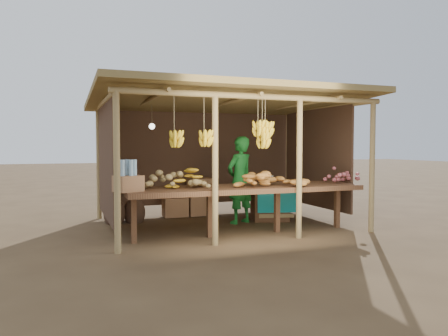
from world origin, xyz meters
name	(u,v)px	position (x,y,z in m)	size (l,w,h in m)	color
ground	(224,225)	(0.00, 0.00, 0.00)	(60.00, 60.00, 0.00)	brown
stall_structure	(220,121)	(-0.07, 0.01, 1.92)	(4.70, 3.50, 2.43)	#A48754
counter	(244,190)	(0.00, -0.95, 0.74)	(3.90, 1.05, 0.80)	brown
potato_heap	(174,176)	(-1.16, -0.85, 0.98)	(0.98, 0.59, 0.37)	#9E8551
sweet_potato_heap	(270,175)	(0.36, -1.17, 0.98)	(1.13, 0.68, 0.36)	#B3722E
onion_heap	(343,173)	(1.89, -1.00, 0.98)	(0.89, 0.53, 0.36)	#B6585E
banana_pile	(189,177)	(-0.92, -0.88, 0.97)	(0.60, 0.36, 0.35)	gold
tomato_basin	(124,183)	(-1.90, -0.69, 0.88)	(0.39, 0.39, 0.20)	navy
bottle_box	(128,179)	(-1.90, -1.14, 0.98)	(0.45, 0.41, 0.46)	#956643
vendor	(240,180)	(0.33, 0.05, 0.82)	(0.59, 0.39, 1.63)	#197226
tarp_crate	(270,201)	(1.02, 0.17, 0.37)	(0.89, 0.81, 0.89)	brown
carton_stack	(192,200)	(-0.29, 1.12, 0.34)	(1.02, 0.40, 0.77)	#956643
burlap_sacks	(125,210)	(-1.70, 0.82, 0.24)	(0.78, 0.41, 0.55)	#4E3324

